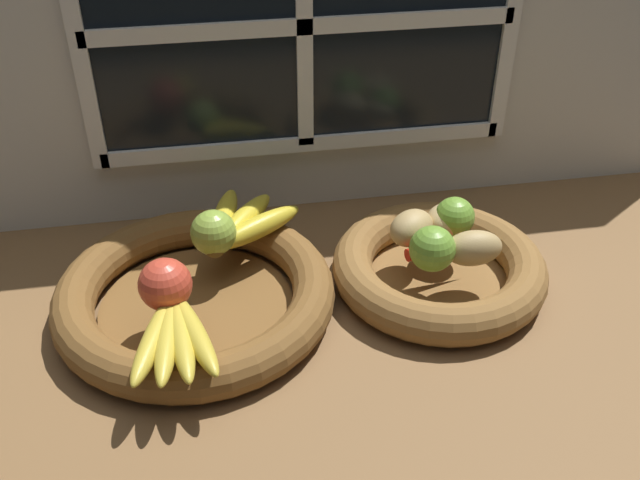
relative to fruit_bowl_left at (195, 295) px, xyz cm
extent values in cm
cube|color=brown|center=(19.24, -3.46, -4.20)|extent=(140.00, 90.00, 3.00)
cube|color=silver|center=(19.24, 26.54, 24.80)|extent=(140.00, 3.00, 55.00)
cube|color=black|center=(19.24, 24.64, 28.30)|extent=(64.00, 0.80, 38.00)
cube|color=white|center=(19.24, 24.04, 28.30)|extent=(2.40, 1.20, 38.00)
cube|color=white|center=(19.24, 24.04, 28.30)|extent=(64.00, 1.20, 2.40)
cube|color=white|center=(-12.76, 24.04, 28.30)|extent=(2.40, 1.20, 40.40)
cube|color=white|center=(51.24, 24.04, 28.30)|extent=(2.40, 1.20, 40.40)
cube|color=white|center=(19.24, 24.04, 9.30)|extent=(64.00, 1.20, 2.40)
cylinder|color=brown|center=(0.00, 0.00, -2.20)|extent=(26.69, 26.69, 1.00)
torus|color=brown|center=(0.00, 0.00, 0.18)|extent=(38.32, 38.32, 5.77)
cylinder|color=brown|center=(34.68, 0.00, -2.20)|extent=(20.45, 20.45, 1.00)
torus|color=brown|center=(34.68, 0.00, 0.18)|extent=(30.70, 30.70, 5.77)
sphere|color=#8CAD3D|center=(3.28, 5.45, 6.29)|extent=(6.44, 6.44, 6.44)
sphere|color=#CC422D|center=(-3.25, -5.37, 6.46)|extent=(6.79, 6.79, 6.79)
ellipsoid|color=gold|center=(-4.71, -12.64, 4.41)|extent=(7.12, 16.26, 2.69)
ellipsoid|color=gold|center=(-3.20, -12.93, 4.41)|extent=(4.18, 16.34, 2.69)
ellipsoid|color=gold|center=(-1.65, -12.92, 4.41)|extent=(4.25, 16.34, 2.69)
ellipsoid|color=gold|center=(-0.14, -12.63, 4.41)|extent=(7.18, 16.25, 2.69)
sphere|color=brown|center=(-2.44, -4.88, 4.41)|extent=(2.42, 2.42, 2.42)
ellipsoid|color=gold|center=(9.69, 8.15, 4.68)|extent=(14.60, 10.88, 3.23)
ellipsoid|color=gold|center=(7.68, 10.28, 4.68)|extent=(11.47, 14.29, 3.23)
ellipsoid|color=gold|center=(5.01, 11.49, 4.68)|extent=(6.64, 15.58, 3.23)
sphere|color=brown|center=(3.26, 4.07, 4.68)|extent=(2.91, 2.91, 2.91)
ellipsoid|color=tan|center=(36.71, 4.46, 5.23)|extent=(8.25, 8.47, 4.32)
ellipsoid|color=tan|center=(37.93, -3.24, 5.60)|extent=(8.18, 4.79, 5.06)
ellipsoid|color=tan|center=(31.04, 2.84, 5.57)|extent=(8.99, 8.61, 5.00)
sphere|color=#6B9E33|center=(32.06, -3.93, 6.23)|extent=(6.32, 6.32, 6.32)
sphere|color=#6B9E33|center=(37.74, 3.93, 5.98)|extent=(5.82, 5.82, 5.82)
cone|color=red|center=(34.80, -0.35, 3.99)|extent=(11.35, 3.96, 1.85)
camera|label=1|loc=(3.70, -77.35, 61.75)|focal=39.93mm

